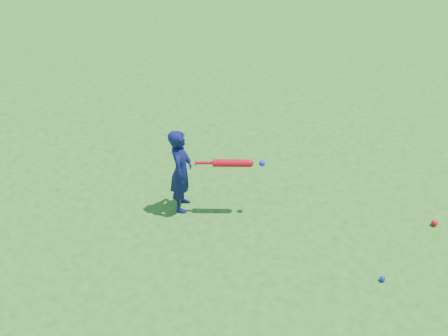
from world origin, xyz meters
name	(u,v)px	position (x,y,z in m)	size (l,w,h in m)	color
ground	(179,204)	(0.00, 0.00, 0.00)	(80.00, 80.00, 0.00)	#25711A
child	(181,171)	(0.07, -0.04, 0.53)	(0.39, 0.25, 1.06)	#10134A
ground_ball_red	(434,223)	(3.02, 0.21, 0.04)	(0.07, 0.07, 0.07)	red
ground_ball_blue	(382,279)	(2.38, -0.80, 0.03)	(0.06, 0.06, 0.06)	#0C24D1
bat_swing	(234,163)	(0.68, 0.03, 0.68)	(0.79, 0.20, 0.09)	red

